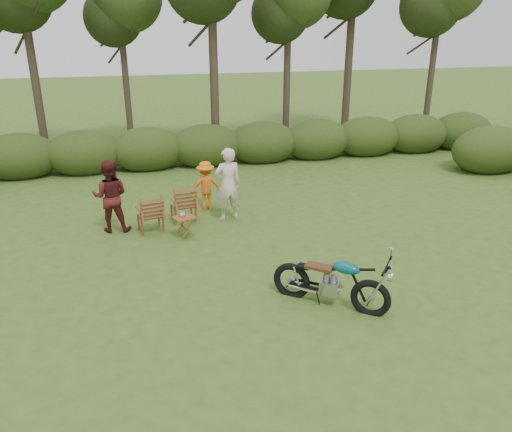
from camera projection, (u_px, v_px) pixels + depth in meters
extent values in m
plane|color=#314F1A|center=(280.00, 291.00, 9.24)|extent=(80.00, 80.00, 0.00)
cylinder|color=#33251C|center=(31.00, 54.00, 16.71)|extent=(0.28, 0.28, 7.20)
cylinder|color=#33251C|center=(124.00, 64.00, 18.54)|extent=(0.24, 0.24, 6.30)
sphere|color=#2B4218|center=(119.00, 7.00, 17.82)|extent=(2.52, 2.52, 2.52)
cylinder|color=#33251C|center=(213.00, 47.00, 16.98)|extent=(0.30, 0.30, 7.65)
cylinder|color=#33251C|center=(287.00, 61.00, 18.86)|extent=(0.26, 0.26, 6.48)
sphere|color=#2B4218|center=(289.00, 3.00, 18.12)|extent=(2.59, 2.59, 2.59)
cylinder|color=#33251C|center=(350.00, 39.00, 20.26)|extent=(0.32, 0.32, 7.92)
cylinder|color=#33251C|center=(434.00, 55.00, 19.03)|extent=(0.24, 0.24, 6.84)
ellipsoid|color=#263B15|center=(19.00, 157.00, 15.80)|extent=(2.52, 1.68, 1.51)
ellipsoid|color=#263B15|center=(85.00, 153.00, 16.24)|extent=(2.52, 1.68, 1.51)
ellipsoid|color=#263B15|center=(147.00, 150.00, 16.69)|extent=(2.52, 1.68, 1.51)
ellipsoid|color=#263B15|center=(206.00, 146.00, 17.14)|extent=(2.52, 1.68, 1.51)
ellipsoid|color=#263B15|center=(263.00, 143.00, 17.58)|extent=(2.52, 1.68, 1.51)
ellipsoid|color=#263B15|center=(316.00, 140.00, 18.03)|extent=(2.52, 1.68, 1.51)
ellipsoid|color=#263B15|center=(367.00, 137.00, 18.48)|extent=(2.52, 1.68, 1.51)
ellipsoid|color=#263B15|center=(415.00, 134.00, 18.92)|extent=(2.52, 1.68, 1.51)
ellipsoid|color=#263B15|center=(462.00, 132.00, 19.37)|extent=(2.52, 1.68, 1.51)
ellipsoid|color=#263B15|center=(491.00, 150.00, 16.42)|extent=(2.70, 1.80, 1.62)
imported|color=beige|center=(182.00, 215.00, 11.38)|extent=(0.14, 0.14, 0.10)
imported|color=beige|center=(229.00, 219.00, 12.58)|extent=(0.71, 0.51, 1.84)
imported|color=#4D1617|center=(114.00, 230.00, 11.92)|extent=(0.93, 0.77, 1.72)
imported|color=orange|center=(207.00, 208.00, 13.29)|extent=(0.85, 0.50, 1.29)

